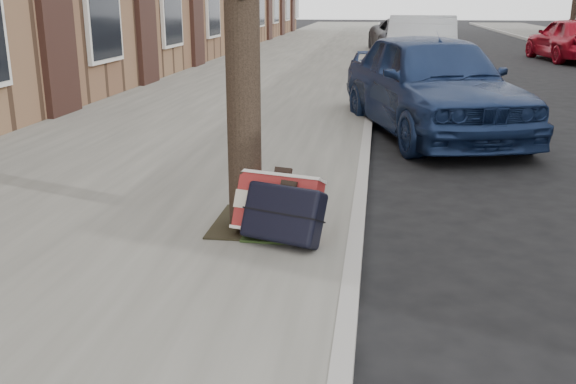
# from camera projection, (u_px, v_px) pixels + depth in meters

# --- Properties ---
(ground) EXTENTS (120.00, 120.00, 0.00)m
(ground) POSITION_uv_depth(u_px,v_px,m) (552.00, 322.00, 3.95)
(ground) COLOR black
(ground) RESTS_ON ground
(near_sidewalk) EXTENTS (5.00, 70.00, 0.12)m
(near_sidewalk) POSITION_uv_depth(u_px,v_px,m) (290.00, 65.00, 18.64)
(near_sidewalk) COLOR gray
(near_sidewalk) RESTS_ON ground
(dirt_patch) EXTENTS (0.85, 0.85, 0.02)m
(dirt_patch) POSITION_uv_depth(u_px,v_px,m) (266.00, 223.00, 5.32)
(dirt_patch) COLOR black
(dirt_patch) RESTS_ON near_sidewalk
(suitcase_red) EXTENTS (0.73, 0.52, 0.51)m
(suitcase_red) POSITION_uv_depth(u_px,v_px,m) (278.00, 205.00, 4.98)
(suitcase_red) COLOR maroon
(suitcase_red) RESTS_ON near_sidewalk
(suitcase_navy) EXTENTS (0.69, 0.54, 0.47)m
(suitcase_navy) POSITION_uv_depth(u_px,v_px,m) (284.00, 214.00, 4.83)
(suitcase_navy) COLOR black
(suitcase_navy) RESTS_ON near_sidewalk
(car_near_front) EXTENTS (2.90, 4.67, 1.48)m
(car_near_front) POSITION_uv_depth(u_px,v_px,m) (432.00, 83.00, 9.24)
(car_near_front) COLOR navy
(car_near_front) RESTS_ON ground
(car_near_mid) EXTENTS (1.89, 4.71, 1.52)m
(car_near_mid) POSITION_uv_depth(u_px,v_px,m) (421.00, 48.00, 15.72)
(car_near_mid) COLOR #ACB0B4
(car_near_mid) RESTS_ON ground
(car_near_back) EXTENTS (2.67, 4.81, 1.27)m
(car_near_back) POSITION_uv_depth(u_px,v_px,m) (404.00, 37.00, 22.47)
(car_near_back) COLOR #37373C
(car_near_back) RESTS_ON ground
(car_far_back) EXTENTS (2.11, 4.25, 1.39)m
(car_far_back) POSITION_uv_depth(u_px,v_px,m) (569.00, 39.00, 20.28)
(car_far_back) COLOR maroon
(car_far_back) RESTS_ON ground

